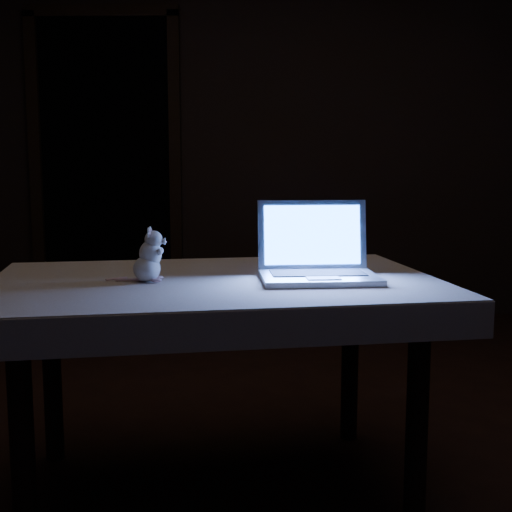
# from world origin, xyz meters

# --- Properties ---
(floor) EXTENTS (5.00, 5.00, 0.00)m
(floor) POSITION_xyz_m (0.00, 0.00, 0.00)
(floor) COLOR black
(floor) RESTS_ON ground
(back_wall) EXTENTS (4.50, 0.04, 2.60)m
(back_wall) POSITION_xyz_m (0.00, 2.50, 1.30)
(back_wall) COLOR black
(back_wall) RESTS_ON ground
(doorway) EXTENTS (1.06, 0.36, 2.13)m
(doorway) POSITION_xyz_m (-1.10, 2.50, 1.06)
(doorway) COLOR black
(doorway) RESTS_ON back_wall
(table) EXTENTS (1.43, 1.06, 0.69)m
(table) POSITION_xyz_m (-0.12, -0.17, 0.35)
(table) COLOR black
(table) RESTS_ON floor
(tablecloth) EXTENTS (1.59, 1.26, 0.10)m
(tablecloth) POSITION_xyz_m (-0.12, -0.20, 0.65)
(tablecloth) COLOR beige
(tablecloth) RESTS_ON table
(laptop) EXTENTS (0.39, 0.35, 0.25)m
(laptop) POSITION_xyz_m (0.21, -0.21, 0.82)
(laptop) COLOR #AAAAAE
(laptop) RESTS_ON tablecloth
(plush_mouse) EXTENTS (0.13, 0.13, 0.17)m
(plush_mouse) POSITION_xyz_m (-0.33, -0.23, 0.79)
(plush_mouse) COLOR silver
(plush_mouse) RESTS_ON tablecloth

